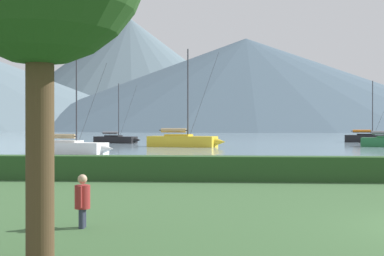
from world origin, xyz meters
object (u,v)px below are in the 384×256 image
Objects in this scene: sailboat_slip_11 at (116,139)px; person_seated_viewer at (82,199)px; sailboat_slip_2 at (72,147)px; sailboat_slip_8 at (183,140)px; sailboat_slip_3 at (369,138)px.

sailboat_slip_11 reaches higher than person_seated_viewer.
sailboat_slip_8 reaches higher than sailboat_slip_2.
sailboat_slip_2 is 0.90× the size of sailboat_slip_3.
sailboat_slip_3 reaches higher than sailboat_slip_2.
sailboat_slip_8 is at bearing 89.07° from person_seated_viewer.
sailboat_slip_2 is 0.98× the size of sailboat_slip_11.
sailboat_slip_11 reaches higher than sailboat_slip_2.
sailboat_slip_2 is 17.78m from sailboat_slip_8.
person_seated_viewer is at bearing -74.07° from sailboat_slip_8.
sailboat_slip_2 is 28.23m from sailboat_slip_11.
sailboat_slip_8 is at bearing -34.91° from sailboat_slip_11.
sailboat_slip_3 reaches higher than person_seated_viewer.
sailboat_slip_2 is 34.43m from person_seated_viewer.
sailboat_slip_2 is 6.31× the size of person_seated_viewer.
person_seated_viewer is at bearing -63.48° from sailboat_slip_11.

